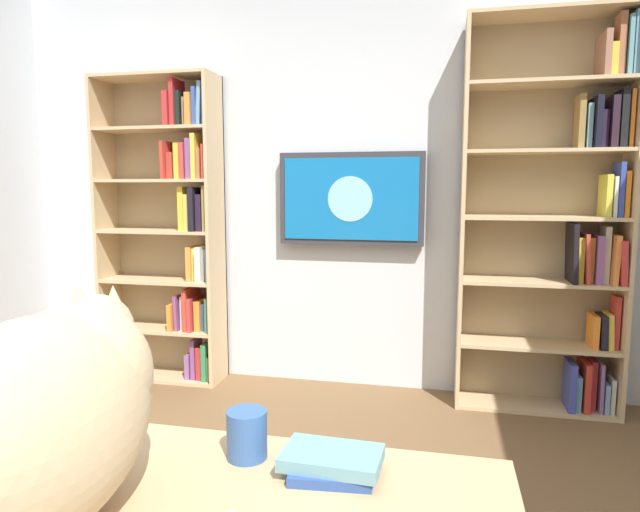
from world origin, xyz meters
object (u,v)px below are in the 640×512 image
(wall_mounted_tv, at_px, (351,199))
(coffee_mug, at_px, (247,434))
(cat, at_px, (48,412))
(bookshelf_right, at_px, (175,228))
(bookshelf_left, at_px, (562,220))
(desk_book_stack, at_px, (332,462))

(wall_mounted_tv, height_order, coffee_mug, wall_mounted_tv)
(cat, bearing_deg, wall_mounted_tv, -90.58)
(bookshelf_right, distance_m, wall_mounted_tv, 1.18)
(wall_mounted_tv, bearing_deg, coffee_mug, 94.68)
(bookshelf_left, relative_size, coffee_mug, 23.31)
(bookshelf_right, relative_size, desk_book_stack, 10.62)
(coffee_mug, xyz_separation_m, desk_book_stack, (-0.18, 0.02, -0.03))
(cat, relative_size, coffee_mug, 6.27)
(bookshelf_right, xyz_separation_m, wall_mounted_tv, (-1.16, -0.09, 0.20))
(bookshelf_left, bearing_deg, cat, 64.51)
(wall_mounted_tv, bearing_deg, desk_book_stack, 98.69)
(bookshelf_left, xyz_separation_m, bookshelf_right, (2.39, 0.00, -0.08))
(bookshelf_left, xyz_separation_m, wall_mounted_tv, (1.22, -0.08, 0.11))
(cat, height_order, desk_book_stack, cat)
(coffee_mug, bearing_deg, cat, 49.77)
(bookshelf_left, distance_m, desk_book_stack, 2.55)
(wall_mounted_tv, xyz_separation_m, cat, (0.03, 2.71, -0.28))
(bookshelf_left, bearing_deg, wall_mounted_tv, -3.84)
(wall_mounted_tv, relative_size, coffee_mug, 9.49)
(bookshelf_left, height_order, wall_mounted_tv, bookshelf_left)
(bookshelf_left, height_order, bookshelf_right, bookshelf_left)
(wall_mounted_tv, xyz_separation_m, coffee_mug, (-0.20, 2.44, -0.41))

